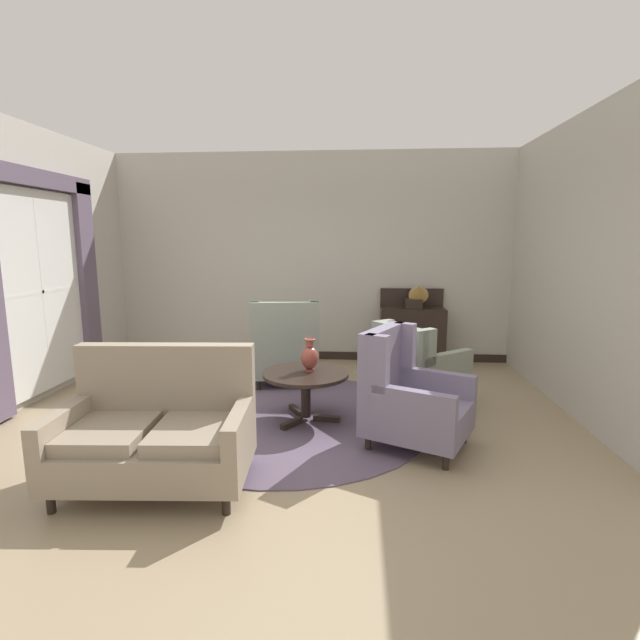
% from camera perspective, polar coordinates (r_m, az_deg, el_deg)
% --- Properties ---
extents(ground, '(8.49, 8.49, 0.00)m').
position_cam_1_polar(ground, '(4.83, -4.41, -12.94)').
color(ground, '#9E896B').
extents(wall_back, '(6.23, 0.08, 3.15)m').
position_cam_1_polar(wall_back, '(7.30, -1.06, 7.48)').
color(wall_back, '#BCB7AD').
rests_on(wall_back, ground).
extents(wall_left, '(0.08, 4.00, 3.15)m').
position_cam_1_polar(wall_left, '(6.46, -31.07, 5.83)').
color(wall_left, '#BCB7AD').
rests_on(wall_left, ground).
extents(wall_right, '(0.08, 4.00, 3.15)m').
position_cam_1_polar(wall_right, '(5.75, 28.49, 5.74)').
color(wall_right, '#BCB7AD').
rests_on(wall_right, ground).
extents(baseboard_back, '(6.07, 0.03, 0.12)m').
position_cam_1_polar(baseboard_back, '(7.46, -1.07, -4.26)').
color(baseboard_back, black).
rests_on(baseboard_back, ground).
extents(area_rug, '(2.99, 2.99, 0.01)m').
position_cam_1_polar(area_rug, '(5.10, -3.88, -11.60)').
color(area_rug, '#5B4C60').
rests_on(area_rug, ground).
extents(window_with_curtains, '(0.12, 2.07, 2.61)m').
position_cam_1_polar(window_with_curtains, '(6.37, -30.52, 4.39)').
color(window_with_curtains, silver).
extents(coffee_table, '(0.88, 0.88, 0.52)m').
position_cam_1_polar(coffee_table, '(4.86, -1.75, -7.40)').
color(coffee_table, black).
rests_on(coffee_table, ground).
extents(porcelain_vase, '(0.18, 0.18, 0.34)m').
position_cam_1_polar(porcelain_vase, '(4.84, -1.25, -4.47)').
color(porcelain_vase, brown).
rests_on(porcelain_vase, coffee_table).
extents(settee, '(1.46, 0.94, 1.03)m').
position_cam_1_polar(settee, '(3.88, -19.11, -12.68)').
color(settee, gray).
rests_on(settee, ground).
extents(armchair_beside_settee, '(0.95, 0.99, 1.11)m').
position_cam_1_polar(armchair_beside_settee, '(6.12, -4.22, -3.58)').
color(armchair_beside_settee, gray).
rests_on(armchair_beside_settee, ground).
extents(armchair_near_window, '(1.10, 1.06, 1.06)m').
position_cam_1_polar(armchair_near_window, '(4.39, 10.63, -9.21)').
color(armchair_near_window, slate).
rests_on(armchair_near_window, ground).
extents(armchair_back_corner, '(1.12, 1.10, 0.95)m').
position_cam_1_polar(armchair_back_corner, '(5.41, 11.56, -5.93)').
color(armchair_back_corner, gray).
rests_on(armchair_back_corner, ground).
extents(sideboard, '(0.94, 0.43, 1.13)m').
position_cam_1_polar(sideboard, '(7.14, 11.05, -1.48)').
color(sideboard, black).
rests_on(sideboard, ground).
extents(gramophone, '(0.35, 0.41, 0.46)m').
position_cam_1_polar(gramophone, '(6.98, 11.63, 3.07)').
color(gramophone, black).
rests_on(gramophone, sideboard).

